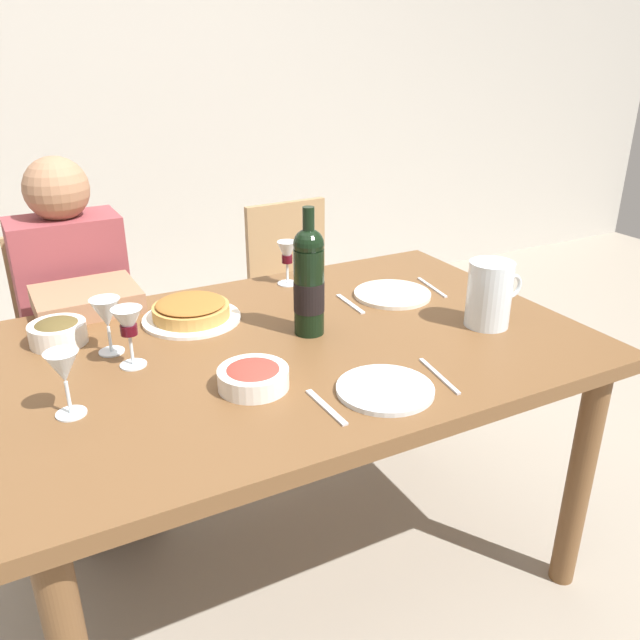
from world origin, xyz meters
TOP-DOWN VIEW (x-y plane):
  - ground_plane at (0.00, 0.00)m, footprint 8.00×8.00m
  - back_wall at (0.00, 2.16)m, footprint 8.00×0.10m
  - dining_table at (0.00, 0.00)m, footprint 1.50×1.00m
  - wine_bottle at (0.05, 0.03)m, footprint 0.08×0.08m
  - water_pitcher at (0.51, -0.16)m, footprint 0.17×0.12m
  - baked_tart at (-0.20, 0.25)m, footprint 0.27×0.27m
  - salad_bowl at (-0.19, -0.18)m, footprint 0.16×0.16m
  - olive_bowl at (-0.55, 0.27)m, footprint 0.14×0.14m
  - wine_glass_left_diner at (0.16, 0.39)m, footprint 0.06×0.06m
  - wine_glass_right_diner at (-0.58, -0.11)m, footprint 0.07×0.07m
  - wine_glass_centre at (-0.44, 0.15)m, footprint 0.07×0.07m
  - wine_glass_spare at (-0.41, 0.05)m, footprint 0.07×0.07m
  - dinner_plate_left_setting at (0.06, -0.34)m, footprint 0.22×0.22m
  - dinner_plate_right_setting at (0.40, 0.15)m, footprint 0.24×0.24m
  - fork_left_setting at (-0.09, -0.34)m, footprint 0.02×0.16m
  - knife_left_setting at (0.21, -0.34)m, footprint 0.04×0.18m
  - knife_right_setting at (0.55, 0.15)m, footprint 0.04×0.18m
  - spoon_right_setting at (0.25, 0.15)m, footprint 0.02×0.16m
  - chair_left at (-0.45, 0.88)m, footprint 0.41×0.41m
  - diner_left at (-0.45, 0.65)m, footprint 0.34×0.51m
  - chair_right at (0.45, 0.90)m, footprint 0.42×0.42m

SIDE VIEW (x-z plane):
  - ground_plane at x=0.00m, z-range 0.00..0.00m
  - chair_left at x=-0.45m, z-range 0.06..0.93m
  - chair_right at x=0.45m, z-range 0.06..0.93m
  - diner_left at x=-0.45m, z-range 0.04..1.20m
  - dining_table at x=0.00m, z-range 0.29..1.05m
  - fork_left_setting at x=-0.09m, z-range 0.76..0.76m
  - knife_left_setting at x=0.21m, z-range 0.76..0.76m
  - knife_right_setting at x=0.55m, z-range 0.76..0.76m
  - spoon_right_setting at x=0.25m, z-range 0.76..0.76m
  - dinner_plate_left_setting at x=0.06m, z-range 0.76..0.77m
  - dinner_plate_right_setting at x=0.40m, z-range 0.76..0.77m
  - baked_tart at x=-0.20m, z-range 0.76..0.82m
  - salad_bowl at x=-0.19m, z-range 0.76..0.82m
  - olive_bowl at x=-0.55m, z-range 0.76..0.83m
  - water_pitcher at x=0.51m, z-range 0.75..0.93m
  - wine_glass_left_diner at x=0.16m, z-range 0.79..0.93m
  - wine_glass_centre at x=-0.44m, z-range 0.79..0.93m
  - wine_glass_right_diner at x=-0.58m, z-range 0.79..0.94m
  - wine_glass_spare at x=-0.41m, z-range 0.79..0.94m
  - wine_bottle at x=0.05m, z-range 0.73..1.08m
  - back_wall at x=0.00m, z-range 0.00..2.80m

